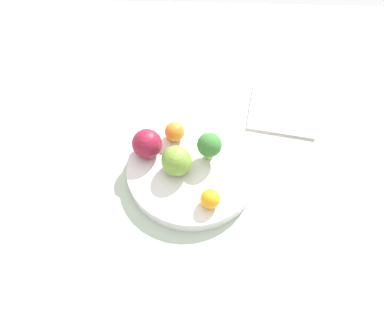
# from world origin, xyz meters

# --- Properties ---
(ground_plane) EXTENTS (6.00, 6.00, 0.00)m
(ground_plane) POSITION_xyz_m (0.00, 0.00, 0.00)
(ground_plane) COLOR gray
(table_surface) EXTENTS (1.20, 1.20, 0.02)m
(table_surface) POSITION_xyz_m (0.00, 0.00, 0.01)
(table_surface) COLOR #B2C6B2
(table_surface) RESTS_ON ground_plane
(bowl) EXTENTS (0.27, 0.27, 0.03)m
(bowl) POSITION_xyz_m (0.00, 0.00, 0.03)
(bowl) COLOR white
(bowl) RESTS_ON table_surface
(broccoli) EXTENTS (0.05, 0.05, 0.07)m
(broccoli) POSITION_xyz_m (-0.02, 0.03, 0.09)
(broccoli) COLOR #8CB76B
(broccoli) RESTS_ON bowl
(apple_red) EXTENTS (0.06, 0.06, 0.06)m
(apple_red) POSITION_xyz_m (0.01, -0.03, 0.08)
(apple_red) COLOR olive
(apple_red) RESTS_ON bowl
(apple_green) EXTENTS (0.06, 0.06, 0.06)m
(apple_green) POSITION_xyz_m (-0.03, -0.09, 0.08)
(apple_green) COLOR maroon
(apple_green) RESTS_ON bowl
(orange_front) EXTENTS (0.04, 0.04, 0.04)m
(orange_front) POSITION_xyz_m (0.09, 0.04, 0.07)
(orange_front) COLOR orange
(orange_front) RESTS_ON bowl
(orange_back) EXTENTS (0.04, 0.04, 0.04)m
(orange_back) POSITION_xyz_m (-0.07, -0.04, 0.07)
(orange_back) COLOR orange
(orange_back) RESTS_ON bowl
(napkin) EXTENTS (0.16, 0.18, 0.01)m
(napkin) POSITION_xyz_m (-0.18, 0.21, 0.02)
(napkin) COLOR beige
(napkin) RESTS_ON table_surface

